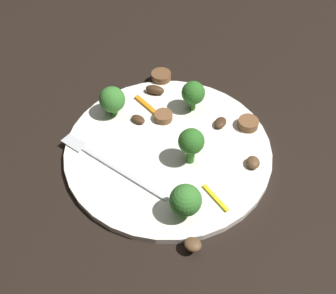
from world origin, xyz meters
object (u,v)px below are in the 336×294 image
object	(u,v)px
broccoli_floret_2	(193,93)
sausage_slice_1	(161,76)
broccoli_floret_0	(186,200)
sausage_slice_0	(248,123)
mushroom_1	(193,244)
broccoli_floret_1	(190,143)
mushroom_2	(253,162)
mushroom_4	(138,119)
broccoli_floret_3	(113,99)
plate	(168,149)
sausage_slice_2	(163,116)
pepper_strip_1	(147,106)
fork	(105,162)
mushroom_0	(220,123)
pepper_strip_0	(215,198)
mushroom_3	(155,90)

from	to	relation	value
broccoli_floret_2	sausage_slice_1	xyz separation A→B (m)	(0.08, -0.02, -0.03)
broccoli_floret_0	sausage_slice_0	size ratio (longest dim) A/B	1.67
mushroom_1	sausage_slice_1	bearing A→B (deg)	-43.13
broccoli_floret_1	mushroom_2	distance (m)	0.09
mushroom_2	sausage_slice_1	bearing A→B (deg)	-16.08
mushroom_4	broccoli_floret_1	bearing A→B (deg)	172.68
mushroom_2	broccoli_floret_3	bearing A→B (deg)	11.88
plate	mushroom_4	bearing A→B (deg)	-9.60
mushroom_1	mushroom_4	size ratio (longest dim) A/B	0.92
sausage_slice_2	pepper_strip_1	xyz separation A→B (m)	(0.04, -0.00, -0.00)
sausage_slice_0	mushroom_1	distance (m)	0.21
broccoli_floret_2	mushroom_2	xyz separation A→B (m)	(-0.13, 0.04, -0.03)
fork	broccoli_floret_3	xyz separation A→B (m)	(0.06, -0.08, 0.03)
sausage_slice_0	sausage_slice_2	xyz separation A→B (m)	(0.10, 0.07, -0.00)
mushroom_0	pepper_strip_1	xyz separation A→B (m)	(0.11, 0.04, -0.00)
fork	mushroom_1	size ratio (longest dim) A/B	8.67
sausage_slice_2	mushroom_2	bearing A→B (deg)	-176.66
sausage_slice_0	pepper_strip_1	distance (m)	0.15
fork	mushroom_0	distance (m)	0.18
broccoli_floret_3	sausage_slice_2	bearing A→B (deg)	-150.83
broccoli_floret_1	pepper_strip_1	distance (m)	0.13
plate	broccoli_floret_1	xyz separation A→B (m)	(-0.04, 0.00, 0.04)
fork	plate	bearing A→B (deg)	-125.44
mushroom_0	mushroom_2	bearing A→B (deg)	155.54
broccoli_floret_1	sausage_slice_0	xyz separation A→B (m)	(-0.03, -0.11, -0.03)
pepper_strip_0	pepper_strip_1	xyz separation A→B (m)	(0.18, -0.07, 0.00)
pepper_strip_1	plate	bearing A→B (deg)	150.63
mushroom_3	pepper_strip_1	distance (m)	0.03
mushroom_3	pepper_strip_0	distance (m)	0.22
broccoli_floret_0	sausage_slice_0	world-z (taller)	broccoli_floret_0
broccoli_floret_0	pepper_strip_1	bearing A→B (deg)	-35.27
sausage_slice_0	sausage_slice_2	distance (m)	0.12
sausage_slice_1	mushroom_0	bearing A→B (deg)	169.07
plate	pepper_strip_0	distance (m)	0.11
broccoli_floret_0	broccoli_floret_3	size ratio (longest dim) A/B	1.04
fork	mushroom_4	world-z (taller)	mushroom_4
sausage_slice_2	mushroom_1	size ratio (longest dim) A/B	1.30
sausage_slice_2	mushroom_3	size ratio (longest dim) A/B	0.89
plate	mushroom_3	bearing A→B (deg)	-40.34
broccoli_floret_2	mushroom_0	size ratio (longest dim) A/B	2.10
sausage_slice_1	sausage_slice_2	size ratio (longest dim) A/B	1.19
mushroom_1	pepper_strip_1	distance (m)	0.24
broccoli_floret_3	pepper_strip_1	world-z (taller)	broccoli_floret_3
mushroom_2	broccoli_floret_0	bearing A→B (deg)	78.90
fork	sausage_slice_0	xyz separation A→B (m)	(-0.11, -0.18, 0.00)
fork	mushroom_4	distance (m)	0.09
plate	broccoli_floret_3	xyz separation A→B (m)	(0.11, -0.00, 0.03)
plate	fork	bearing A→B (deg)	57.81
plate	broccoli_floret_2	distance (m)	0.09
mushroom_4	sausage_slice_0	bearing A→B (deg)	-144.33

